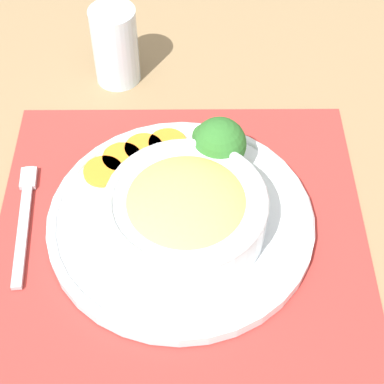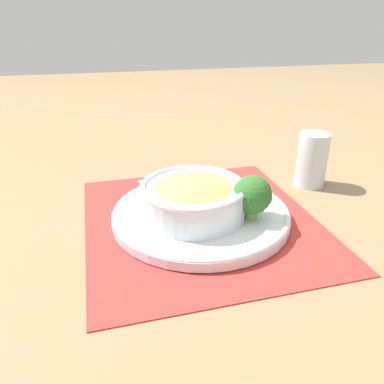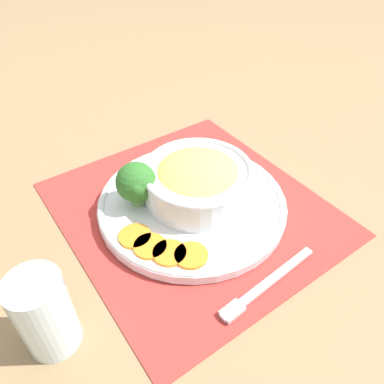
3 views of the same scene
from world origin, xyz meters
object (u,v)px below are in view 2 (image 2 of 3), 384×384
(water_glass, at_px, (312,162))
(broccoli_floret, at_px, (252,195))
(bowl, at_px, (193,196))
(fork, at_px, (185,176))

(water_glass, bearing_deg, broccoli_floret, -54.46)
(broccoli_floret, height_order, water_glass, water_glass)
(bowl, bearing_deg, broccoli_floret, 67.28)
(water_glass, height_order, fork, water_glass)
(water_glass, distance_m, fork, 0.28)
(broccoli_floret, bearing_deg, bowl, -112.72)
(bowl, xyz_separation_m, broccoli_floret, (0.04, 0.09, 0.01))
(broccoli_floret, xyz_separation_m, water_glass, (-0.14, 0.20, -0.01))
(water_glass, bearing_deg, fork, -110.35)
(bowl, relative_size, water_glass, 1.59)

